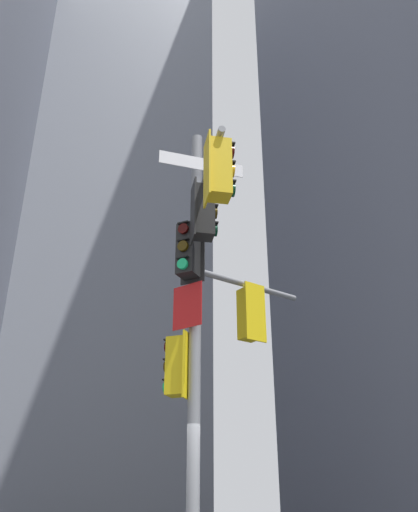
# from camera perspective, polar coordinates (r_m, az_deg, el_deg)

# --- Properties ---
(building_mid_block) EXTENTS (15.54, 15.54, 33.02)m
(building_mid_block) POSITION_cam_1_polar(r_m,az_deg,el_deg) (35.80, -14.56, 0.98)
(building_mid_block) COLOR #9399A3
(building_mid_block) RESTS_ON ground
(signal_pole_assembly) EXTENTS (3.14, 3.51, 8.25)m
(signal_pole_assembly) POSITION_cam_1_polar(r_m,az_deg,el_deg) (9.37, -0.47, -3.42)
(signal_pole_assembly) COLOR gray
(signal_pole_assembly) RESTS_ON ground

